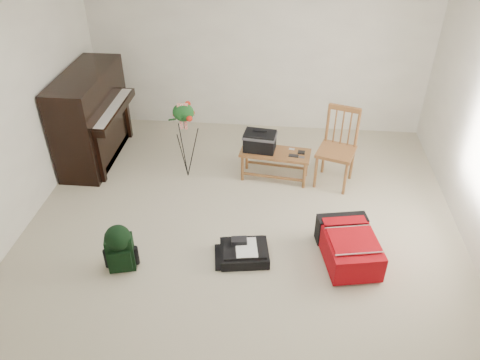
# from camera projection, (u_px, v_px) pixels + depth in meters

# --- Properties ---
(floor) EXTENTS (5.00, 5.50, 0.01)m
(floor) POSITION_uv_depth(u_px,v_px,m) (240.00, 241.00, 5.25)
(floor) COLOR #B9B295
(floor) RESTS_ON ground
(ceiling) EXTENTS (5.00, 5.50, 0.01)m
(ceiling) POSITION_uv_depth(u_px,v_px,m) (240.00, 13.00, 3.82)
(ceiling) COLOR white
(ceiling) RESTS_ON wall_back
(wall_back) EXTENTS (5.00, 0.04, 2.50)m
(wall_back) POSITION_uv_depth(u_px,v_px,m) (258.00, 49.00, 6.78)
(wall_back) COLOR white
(wall_back) RESTS_ON floor
(piano) EXTENTS (0.71, 1.50, 1.25)m
(piano) POSITION_uv_depth(u_px,v_px,m) (92.00, 119.00, 6.39)
(piano) COLOR black
(piano) RESTS_ON floor
(bench) EXTENTS (0.94, 0.47, 0.69)m
(bench) POSITION_uv_depth(u_px,v_px,m) (264.00, 145.00, 6.01)
(bench) COLOR brown
(bench) RESTS_ON floor
(dining_chair) EXTENTS (0.56, 0.56, 1.03)m
(dining_chair) POSITION_uv_depth(u_px,v_px,m) (336.00, 149.00, 5.93)
(dining_chair) COLOR brown
(dining_chair) RESTS_ON floor
(red_suitcase) EXTENTS (0.66, 0.87, 0.33)m
(red_suitcase) POSITION_uv_depth(u_px,v_px,m) (348.00, 243.00, 4.96)
(red_suitcase) COLOR red
(red_suitcase) RESTS_ON floor
(black_duffel) EXTENTS (0.57, 0.48, 0.21)m
(black_duffel) POSITION_uv_depth(u_px,v_px,m) (244.00, 252.00, 4.99)
(black_duffel) COLOR black
(black_duffel) RESTS_ON floor
(green_backpack) EXTENTS (0.31, 0.28, 0.54)m
(green_backpack) POSITION_uv_depth(u_px,v_px,m) (119.00, 246.00, 4.74)
(green_backpack) COLOR black
(green_backpack) RESTS_ON floor
(flower_stand) EXTENTS (0.39, 0.39, 1.09)m
(flower_stand) POSITION_uv_depth(u_px,v_px,m) (185.00, 141.00, 6.02)
(flower_stand) COLOR black
(flower_stand) RESTS_ON floor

